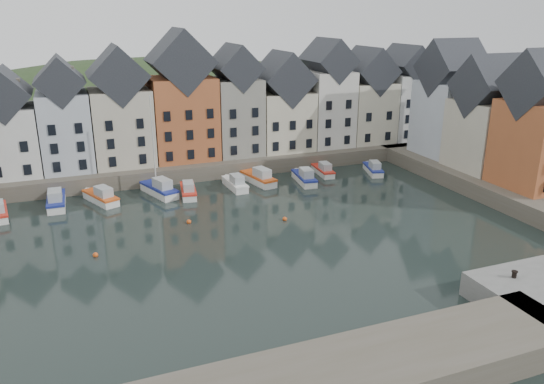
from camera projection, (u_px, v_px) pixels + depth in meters
ground at (248, 246)px, 51.70m from camera, size 260.00×260.00×0.00m
far_quay at (182, 161)px, 77.86m from camera, size 90.00×16.00×2.00m
right_quay at (518, 185)px, 66.72m from camera, size 14.00×54.00×2.00m
hillside at (160, 219)px, 106.90m from camera, size 153.60×70.40×64.00m
far_terrace at (204, 108)px, 74.66m from camera, size 72.37×8.16×17.78m
right_terrace at (491, 117)px, 68.31m from camera, size 8.30×24.25×16.36m
mooring_buoys at (195, 231)px, 54.99m from camera, size 20.50×5.50×0.50m
boat_b at (56, 201)px, 62.02m from camera, size 2.11×6.44×2.46m
boat_c at (101, 197)px, 63.37m from camera, size 4.05×6.29×2.32m
boat_d at (160, 189)px, 65.94m from camera, size 4.04×6.89×12.58m
boat_e at (188, 191)px, 65.75m from camera, size 2.58×5.83×2.16m
boat_f at (235, 184)px, 68.44m from camera, size 2.01×5.78×2.19m
boat_g at (259, 178)px, 70.48m from camera, size 3.30×6.71×2.47m
boat_h at (305, 178)px, 70.76m from camera, size 2.60×6.24×2.33m
boat_i at (323, 170)px, 74.39m from camera, size 2.12×5.47×2.05m
boat_j at (373, 169)px, 74.97m from camera, size 3.11×5.65×2.07m
mooring_bollard at (514, 274)px, 41.29m from camera, size 0.48×0.48×0.56m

